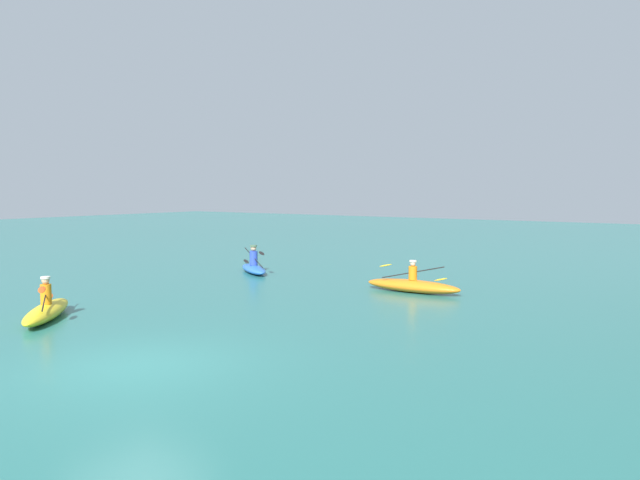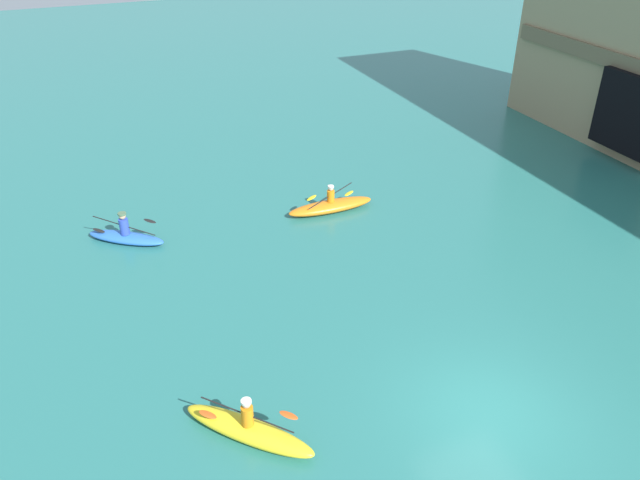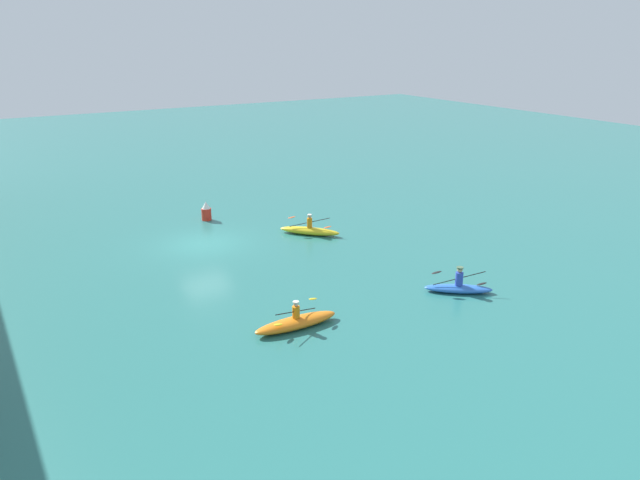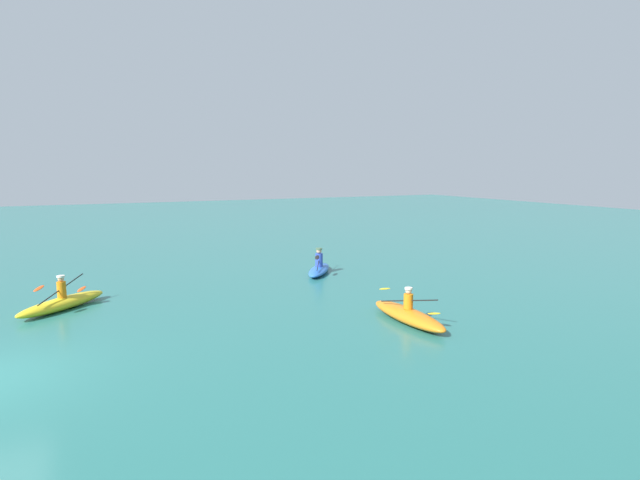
# 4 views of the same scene
# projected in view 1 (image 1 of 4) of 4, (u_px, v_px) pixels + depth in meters

# --- Properties ---
(ground_plane) EXTENTS (120.00, 120.00, 0.00)m
(ground_plane) POSITION_uv_depth(u_px,v_px,m) (136.00, 366.00, 12.40)
(ground_plane) COLOR #28706B
(kayak_blue) EXTENTS (2.33, 2.78, 1.16)m
(kayak_blue) POSITION_uv_depth(u_px,v_px,m) (254.00, 267.00, 26.03)
(kayak_blue) COLOR blue
(kayak_blue) RESTS_ON ground
(kayak_orange) EXTENTS (0.85, 3.45, 1.09)m
(kayak_orange) POSITION_uv_depth(u_px,v_px,m) (413.00, 285.00, 21.17)
(kayak_orange) COLOR orange
(kayak_orange) RESTS_ON ground
(kayak_yellow) EXTENTS (2.99, 2.82, 1.16)m
(kayak_yellow) POSITION_uv_depth(u_px,v_px,m) (47.00, 310.00, 16.80)
(kayak_yellow) COLOR yellow
(kayak_yellow) RESTS_ON ground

